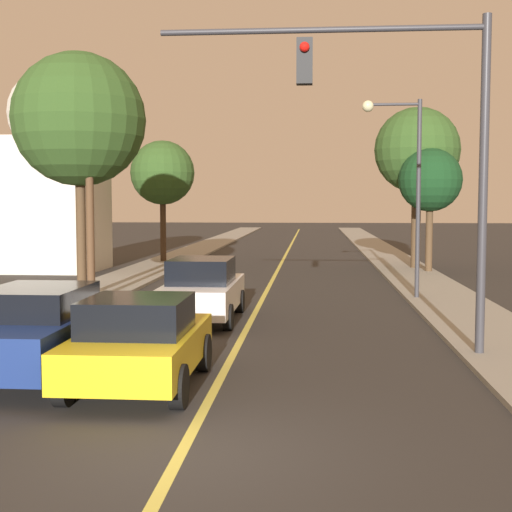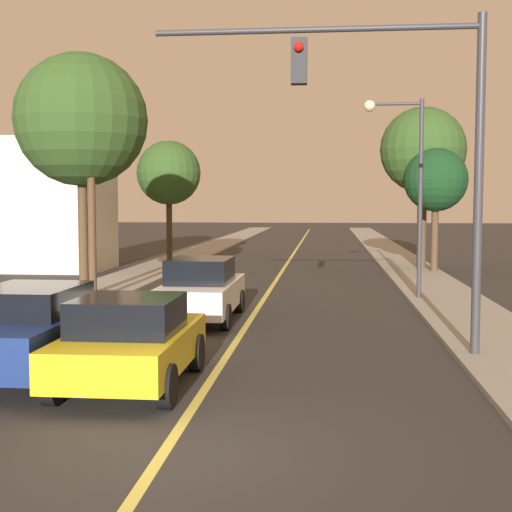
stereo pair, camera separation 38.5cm
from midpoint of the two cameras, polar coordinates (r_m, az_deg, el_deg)
ground_plane at (r=9.31m, az=-6.16°, el=-15.39°), size 200.00×200.00×0.00m
road_surface at (r=44.72m, az=3.35°, el=0.31°), size 9.15×80.00×0.01m
sidewalk_left at (r=45.33m, az=-4.02°, el=0.43°), size 2.50×80.00×0.12m
sidewalk_right at (r=44.86m, az=10.81°, el=0.33°), size 2.50×80.00×0.12m
car_near_lane_front at (r=12.26m, az=-9.14°, el=-6.74°), size 2.01×3.94×1.56m
car_near_lane_second at (r=18.90m, az=-3.80°, el=-2.68°), size 1.90×4.55×1.67m
car_outer_lane_front at (r=13.63m, az=-16.52°, el=-5.51°), size 1.98×4.85×1.63m
traffic_signal_mast at (r=14.60m, az=12.21°, el=10.50°), size 6.52×0.42×6.67m
streetlamp_right at (r=23.00m, az=12.35°, el=6.86°), size 1.86×0.36×6.22m
utility_pole_left at (r=22.41m, az=-12.57°, el=6.18°), size 1.60×0.24×7.24m
tree_left_near at (r=23.35m, az=-13.35°, el=10.51°), size 4.16×4.16×7.67m
tree_left_far at (r=36.71m, az=-6.69°, el=6.60°), size 3.25×3.25×6.13m
tree_right_near at (r=33.64m, az=13.54°, el=8.19°), size 3.89×3.89×7.34m
tree_right_far at (r=31.98m, az=14.52°, el=5.87°), size 2.76×2.76×5.36m
domed_building_left at (r=33.89m, az=-15.06°, el=6.66°), size 4.11×4.11×9.12m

